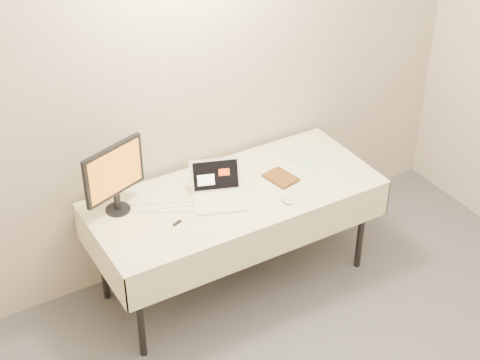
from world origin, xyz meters
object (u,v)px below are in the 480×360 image
laptop (218,191)px  book (273,170)px  table (235,200)px  monitor (114,174)px

laptop → book: laptop is taller
book → table: bearing=161.1°
table → monitor: (-0.71, 0.20, 0.33)m
table → laptop: 0.17m
table → laptop: size_ratio=4.58×
laptop → table: bearing=19.5°
table → book: 0.31m
table → laptop: bearing=179.7°
laptop → monitor: 0.66m
monitor → book: bearing=-33.2°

